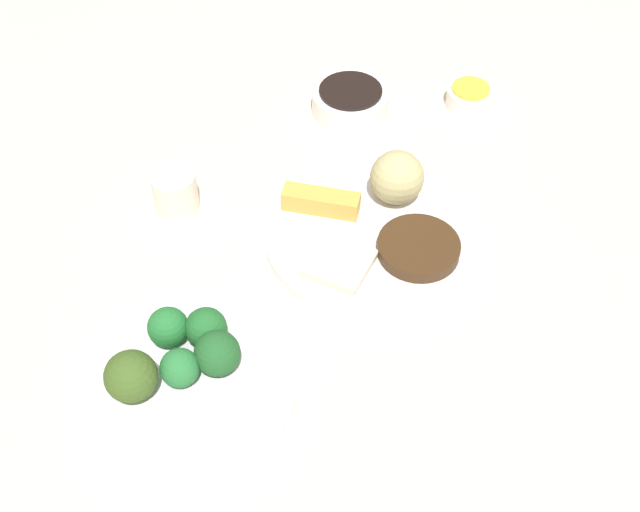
{
  "coord_description": "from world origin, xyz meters",
  "views": [
    {
      "loc": [
        0.45,
        0.51,
        0.75
      ],
      "look_at": [
        0.09,
        0.01,
        0.06
      ],
      "focal_mm": 44.96,
      "sensor_mm": 36.0,
      "label": 1
    }
  ],
  "objects_px": {
    "broccoli_plate": "(187,381)",
    "sauce_ramekin_hot_mustard": "(469,97)",
    "soy_sauce_bowl": "(350,102)",
    "teacup": "(175,191)",
    "main_plate": "(368,235)"
  },
  "relations": [
    {
      "from": "main_plate",
      "to": "sauce_ramekin_hot_mustard",
      "type": "distance_m",
      "value": 0.31
    },
    {
      "from": "broccoli_plate",
      "to": "soy_sauce_bowl",
      "type": "relative_size",
      "value": 2.15
    },
    {
      "from": "broccoli_plate",
      "to": "teacup",
      "type": "relative_size",
      "value": 4.2
    },
    {
      "from": "main_plate",
      "to": "sauce_ramekin_hot_mustard",
      "type": "relative_size",
      "value": 3.93
    },
    {
      "from": "broccoli_plate",
      "to": "teacup",
      "type": "distance_m",
      "value": 0.27
    },
    {
      "from": "broccoli_plate",
      "to": "sauce_ramekin_hot_mustard",
      "type": "distance_m",
      "value": 0.6
    },
    {
      "from": "soy_sauce_bowl",
      "to": "sauce_ramekin_hot_mustard",
      "type": "bearing_deg",
      "value": 149.13
    },
    {
      "from": "main_plate",
      "to": "soy_sauce_bowl",
      "type": "xyz_separation_m",
      "value": [
        -0.14,
        -0.22,
        0.01
      ]
    },
    {
      "from": "soy_sauce_bowl",
      "to": "teacup",
      "type": "distance_m",
      "value": 0.3
    },
    {
      "from": "broccoli_plate",
      "to": "sauce_ramekin_hot_mustard",
      "type": "xyz_separation_m",
      "value": [
        -0.57,
        -0.18,
        0.01
      ]
    },
    {
      "from": "sauce_ramekin_hot_mustard",
      "to": "teacup",
      "type": "distance_m",
      "value": 0.46
    },
    {
      "from": "broccoli_plate",
      "to": "soy_sauce_bowl",
      "type": "bearing_deg",
      "value": -147.25
    },
    {
      "from": "soy_sauce_bowl",
      "to": "sauce_ramekin_hot_mustard",
      "type": "xyz_separation_m",
      "value": [
        -0.15,
        0.09,
        -0.0
      ]
    },
    {
      "from": "sauce_ramekin_hot_mustard",
      "to": "broccoli_plate",
      "type": "bearing_deg",
      "value": 17.64
    },
    {
      "from": "teacup",
      "to": "soy_sauce_bowl",
      "type": "bearing_deg",
      "value": -174.66
    }
  ]
}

